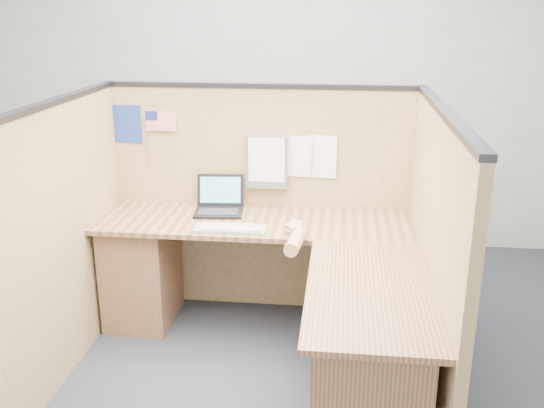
# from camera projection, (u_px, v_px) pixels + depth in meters

# --- Properties ---
(floor) EXTENTS (5.00, 5.00, 0.00)m
(floor) POSITION_uv_depth(u_px,v_px,m) (239.00, 386.00, 3.34)
(floor) COLOR black
(floor) RESTS_ON ground
(wall_back) EXTENTS (5.00, 0.00, 5.00)m
(wall_back) POSITION_uv_depth(u_px,v_px,m) (281.00, 81.00, 5.03)
(wall_back) COLOR gray
(wall_back) RESTS_ON floor
(cubicle_partitions) EXTENTS (2.06, 1.83, 1.53)m
(cubicle_partitions) POSITION_uv_depth(u_px,v_px,m) (249.00, 229.00, 3.50)
(cubicle_partitions) COLOR olive
(cubicle_partitions) RESTS_ON floor
(l_desk) EXTENTS (1.95, 1.75, 0.73)m
(l_desk) POSITION_uv_depth(u_px,v_px,m) (278.00, 300.00, 3.47)
(l_desk) COLOR brown
(l_desk) RESTS_ON floor
(laptop) EXTENTS (0.32, 0.31, 0.22)m
(laptop) POSITION_uv_depth(u_px,v_px,m) (220.00, 203.00, 3.91)
(laptop) COLOR black
(laptop) RESTS_ON l_desk
(keyboard) EXTENTS (0.43, 0.15, 0.03)m
(keyboard) POSITION_uv_depth(u_px,v_px,m) (230.00, 229.00, 3.57)
(keyboard) COLOR gray
(keyboard) RESTS_ON l_desk
(mouse) EXTENTS (0.13, 0.09, 0.05)m
(mouse) POSITION_uv_depth(u_px,v_px,m) (296.00, 230.00, 3.52)
(mouse) COLOR #B6B6BB
(mouse) RESTS_ON l_desk
(hand_forearm) EXTENTS (0.12, 0.42, 0.09)m
(hand_forearm) POSITION_uv_depth(u_px,v_px,m) (296.00, 236.00, 3.37)
(hand_forearm) COLOR tan
(hand_forearm) RESTS_ON l_desk
(blue_poster) EXTENTS (0.19, 0.01, 0.25)m
(blue_poster) POSITION_uv_depth(u_px,v_px,m) (128.00, 124.00, 3.96)
(blue_poster) COLOR navy
(blue_poster) RESTS_ON cubicle_partitions
(american_flag) EXTENTS (0.20, 0.01, 0.35)m
(american_flag) POSITION_uv_depth(u_px,v_px,m) (157.00, 123.00, 3.92)
(american_flag) COLOR olive
(american_flag) RESTS_ON cubicle_partitions
(file_holder) EXTENTS (0.27, 0.05, 0.34)m
(file_holder) POSITION_uv_depth(u_px,v_px,m) (267.00, 162.00, 3.90)
(file_holder) COLOR slate
(file_holder) RESTS_ON cubicle_partitions
(paper_left) EXTENTS (0.22, 0.03, 0.28)m
(paper_left) POSITION_uv_depth(u_px,v_px,m) (320.00, 157.00, 3.88)
(paper_left) COLOR white
(paper_left) RESTS_ON cubicle_partitions
(paper_right) EXTENTS (0.21, 0.02, 0.27)m
(paper_right) POSITION_uv_depth(u_px,v_px,m) (295.00, 156.00, 3.89)
(paper_right) COLOR white
(paper_right) RESTS_ON cubicle_partitions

